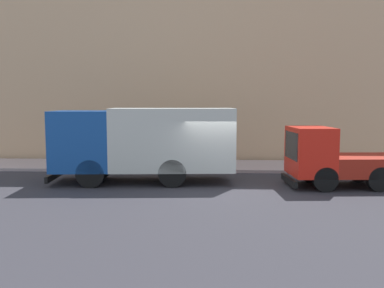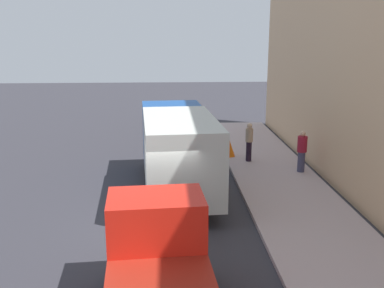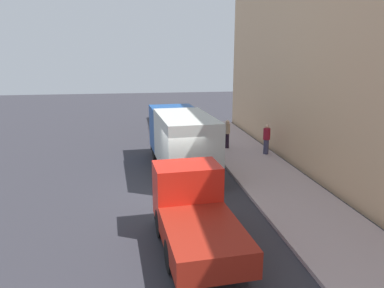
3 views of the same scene
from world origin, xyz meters
name	(u,v)px [view 2 (image 2 of 3)]	position (x,y,z in m)	size (l,w,h in m)	color
ground	(157,226)	(0.00, 0.00, 0.00)	(80.00, 80.00, 0.00)	#312F36
sidewalk	(308,220)	(4.68, 0.00, 0.07)	(3.37, 30.00, 0.14)	#B4A0A0
large_utility_truck	(177,147)	(0.70, 2.95, 1.69)	(2.82, 7.32, 2.97)	#164897
small_flatbed_truck	(159,271)	(0.17, -4.48, 1.06)	(2.39, 4.75, 2.28)	red
pedestrian_walking	(249,141)	(3.95, 6.33, 1.06)	(0.39, 0.39, 1.72)	black
pedestrian_standing	(302,151)	(5.83, 4.68, 1.03)	(0.51, 0.51, 1.71)	#3E3D59
traffic_cone_orange	(230,148)	(3.21, 7.18, 0.51)	(0.52, 0.52, 0.74)	orange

